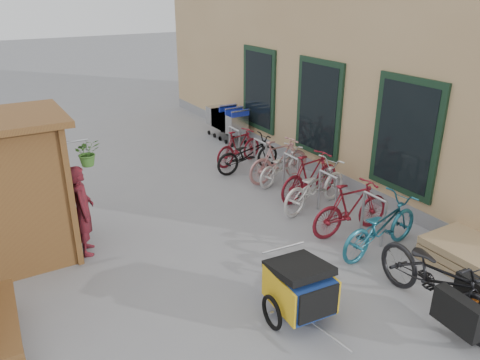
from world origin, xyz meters
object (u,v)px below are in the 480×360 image
bike_0 (381,226)px  bike_3 (310,176)px  bike_2 (315,186)px  pallet_stack (468,255)px  person_kiosk (82,210)px  bike_7 (239,147)px  bike_1 (351,208)px  cargo_bike (440,280)px  child_trailer (300,287)px  bike_4 (282,165)px  bike_5 (279,160)px  shopping_carts (227,119)px  bike_6 (248,154)px

bike_0 → bike_3: bearing=-15.0°
bike_2 → bike_3: 0.46m
pallet_stack → person_kiosk: bearing=145.1°
person_kiosk → bike_0: (4.24, -2.50, -0.30)m
bike_7 → bike_1: bearing=164.8°
cargo_bike → person_kiosk: 5.50m
child_trailer → bike_4: size_ratio=1.01×
person_kiosk → child_trailer: bearing=-136.4°
person_kiosk → bike_7: bearing=-50.5°
bike_2 → bike_4: 1.46m
bike_5 → bike_1: bearing=170.1°
bike_2 → bike_4: bike_2 is taller
person_kiosk → bike_5: person_kiosk is taller
shopping_carts → person_kiosk: 6.68m
person_kiosk → bike_2: person_kiosk is taller
bike_0 → bike_4: bearing=-12.5°
person_kiosk → bike_6: (4.30, 1.81, -0.34)m
bike_0 → shopping_carts: bearing=-13.5°
shopping_carts → bike_4: size_ratio=1.06×
bike_1 → pallet_stack: bearing=-151.2°
cargo_bike → bike_6: (0.60, 5.88, -0.10)m
bike_3 → bike_6: bike_3 is taller
bike_2 → bike_7: size_ratio=1.22×
pallet_stack → bike_3: size_ratio=0.72×
pallet_stack → bike_0: bearing=129.3°
bike_1 → person_kiosk: bearing=71.3°
person_kiosk → bike_3: person_kiosk is taller
person_kiosk → bike_0: 4.93m
bike_4 → bike_3: bearing=163.4°
bike_0 → bike_6: size_ratio=1.09×
bike_3 → bike_7: bearing=-3.5°
child_trailer → bike_1: bearing=36.7°
cargo_bike → bike_7: 6.47m
cargo_bike → bike_0: size_ratio=1.16×
cargo_bike → bike_5: size_ratio=1.27×
bike_3 → bike_5: size_ratio=1.01×
bike_7 → bike_2: bearing=166.4°
person_kiosk → bike_2: 4.43m
shopping_carts → bike_2: size_ratio=0.89×
cargo_bike → bike_3: (0.90, 3.87, -0.04)m
shopping_carts → bike_1: size_ratio=0.97×
bike_2 → bike_7: bearing=-11.6°
pallet_stack → bike_1: (-0.84, 1.80, 0.29)m
bike_0 → bike_1: 0.73m
child_trailer → bike_6: same height
bike_1 → child_trailer: bearing=126.1°
bike_4 → bike_6: bearing=1.1°
bike_4 → bike_5: 0.14m
cargo_bike → bike_5: (0.90, 5.00, -0.04)m
bike_4 → bike_6: bike_6 is taller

